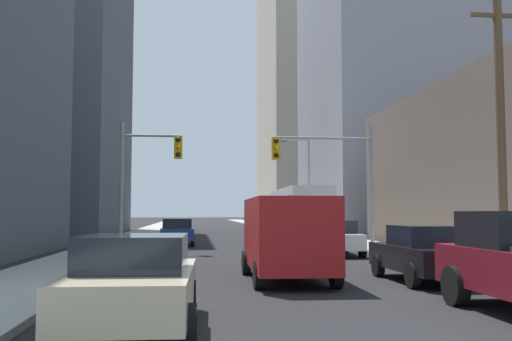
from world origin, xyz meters
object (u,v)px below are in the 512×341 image
object	(u,v)px
sedan_white	(334,238)
traffic_signal_near_left	(148,166)
city_bus	(299,211)
traffic_signal_near_right	(328,165)
cargo_van_red	(287,234)
sedan_black	(425,253)
sedan_blue	(177,232)
sedan_beige	(135,282)
sedan_silver	(256,224)

from	to	relation	value
sedan_white	traffic_signal_near_left	bearing A→B (deg)	165.39
city_bus	traffic_signal_near_right	world-z (taller)	traffic_signal_near_right
sedan_white	city_bus	bearing A→B (deg)	86.22
cargo_van_red	sedan_black	size ratio (longest dim) A/B	1.25
sedan_black	sedan_white	bearing A→B (deg)	90.92
cargo_van_red	traffic_signal_near_right	distance (m)	11.97
sedan_black	sedan_blue	bearing A→B (deg)	111.70
sedan_black	traffic_signal_near_left	world-z (taller)	traffic_signal_near_left
city_bus	sedan_white	size ratio (longest dim) A/B	2.71
cargo_van_red	sedan_black	xyz separation A→B (m)	(3.68, -0.64, -0.52)
sedan_beige	traffic_signal_near_right	bearing A→B (deg)	67.32
sedan_silver	traffic_signal_near_right	distance (m)	28.60
sedan_black	traffic_signal_near_right	distance (m)	12.11
sedan_beige	traffic_signal_near_left	world-z (taller)	traffic_signal_near_left
sedan_beige	sedan_black	distance (m)	9.17
traffic_signal_near_right	city_bus	bearing A→B (deg)	86.85
cargo_van_red	city_bus	bearing A→B (deg)	78.65
sedan_white	sedan_beige	bearing A→B (deg)	-114.68
city_bus	sedan_blue	size ratio (longest dim) A/B	2.73
sedan_beige	sedan_black	xyz separation A→B (m)	(7.15, 5.73, 0.00)
sedan_blue	traffic_signal_near_left	distance (m)	7.17
cargo_van_red	sedan_beige	xyz separation A→B (m)	(-3.48, -6.37, -0.52)
sedan_silver	traffic_signal_near_left	size ratio (longest dim) A/B	0.71
city_bus	sedan_black	size ratio (longest dim) A/B	2.75
sedan_white	sedan_silver	distance (m)	30.54
sedan_beige	city_bus	bearing A→B (deg)	74.43
cargo_van_red	sedan_black	world-z (taller)	cargo_van_red
sedan_beige	sedan_white	size ratio (longest dim) A/B	1.00
city_bus	sedan_white	bearing A→B (deg)	-93.78
city_bus	cargo_van_red	distance (m)	22.28
sedan_beige	traffic_signal_near_left	xyz separation A→B (m)	(-1.18, 17.37, 3.22)
sedan_beige	sedan_white	world-z (taller)	same
sedan_white	sedan_silver	world-z (taller)	same
city_bus	traffic_signal_near_left	distance (m)	14.26
city_bus	sedan_beige	xyz separation A→B (m)	(-7.86, -28.20, -1.16)
sedan_white	traffic_signal_near_right	xyz separation A→B (m)	(0.26, 2.13, 3.32)
city_bus	cargo_van_red	xyz separation A→B (m)	(-4.38, -21.83, -0.64)
sedan_black	traffic_signal_near_left	size ratio (longest dim) A/B	0.70
city_bus	sedan_silver	distance (m)	17.64
cargo_van_red	sedan_silver	world-z (taller)	cargo_van_red
cargo_van_red	traffic_signal_near_left	distance (m)	12.25
sedan_black	sedan_white	distance (m)	9.51
cargo_van_red	sedan_beige	world-z (taller)	cargo_van_red
sedan_beige	sedan_black	size ratio (longest dim) A/B	1.01
sedan_beige	traffic_signal_near_right	distance (m)	19.12
sedan_beige	sedan_white	xyz separation A→B (m)	(7.00, 15.24, 0.00)
sedan_silver	sedan_blue	bearing A→B (deg)	-107.36
traffic_signal_near_right	cargo_van_red	bearing A→B (deg)	-109.00
traffic_signal_near_left	sedan_black	bearing A→B (deg)	-54.39
sedan_beige	sedan_silver	world-z (taller)	same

